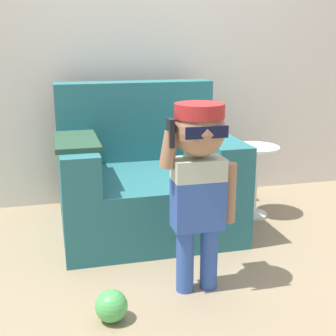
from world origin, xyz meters
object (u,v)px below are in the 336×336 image
object	(u,v)px
armchair	(144,178)
person_child	(199,170)
toy_ball	(111,306)
side_table	(253,174)

from	to	relation	value
armchair	person_child	world-z (taller)	person_child
armchair	toy_ball	size ratio (longest dim) A/B	7.57
person_child	toy_ball	bearing A→B (deg)	-159.19
toy_ball	armchair	bearing A→B (deg)	71.11
armchair	toy_ball	xyz separation A→B (m)	(-0.37, -1.08, -0.26)
armchair	side_table	world-z (taller)	armchair
person_child	side_table	xyz separation A→B (m)	(0.70, 0.88, -0.32)
side_table	toy_ball	xyz separation A→B (m)	(-1.16, -1.06, -0.24)
person_child	armchair	bearing A→B (deg)	95.67
side_table	person_child	bearing A→B (deg)	-128.33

